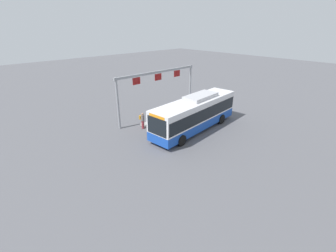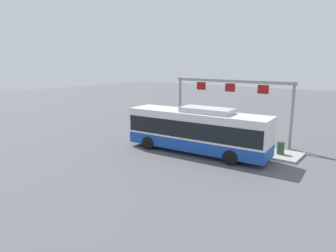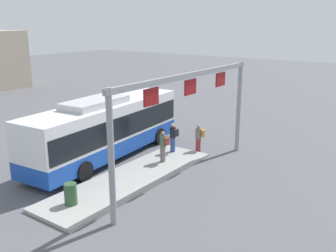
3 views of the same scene
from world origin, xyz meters
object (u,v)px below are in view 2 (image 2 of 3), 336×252
at_px(person_waiting_near, 188,128).
at_px(trash_bin, 281,148).
at_px(bus_main, 197,129).
at_px(person_waiting_mid, 208,130).
at_px(person_boarding, 185,126).

xyz_separation_m(person_waiting_near, trash_bin, (-7.77, -0.32, -0.44)).
relative_size(bus_main, person_waiting_mid, 6.53).
distance_m(bus_main, person_waiting_mid, 3.43).
bearing_deg(person_waiting_near, person_waiting_mid, 118.58).
distance_m(person_boarding, person_waiting_near, 1.52).
height_order(bus_main, person_waiting_near, bus_main).
bearing_deg(trash_bin, person_boarding, -4.64).
height_order(person_boarding, person_waiting_near, person_waiting_near).
bearing_deg(person_boarding, person_waiting_mid, 50.40).
height_order(bus_main, person_boarding, bus_main).
relative_size(person_boarding, trash_bin, 1.86).
relative_size(bus_main, trash_bin, 12.11).
bearing_deg(person_waiting_mid, trash_bin, 90.31).
height_order(person_waiting_near, trash_bin, person_waiting_near).
xyz_separation_m(person_boarding, person_waiting_near, (-1.10, 1.04, 0.16)).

